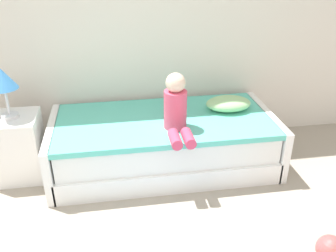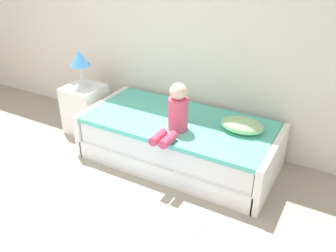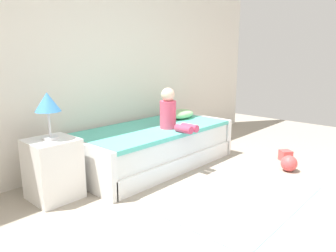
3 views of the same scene
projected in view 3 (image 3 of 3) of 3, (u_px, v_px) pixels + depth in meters
The scene contains 10 objects.
ground_plane at pixel (285, 249), 2.30m from camera, with size 9.20×9.20×0.00m, color #9E9384.
wall_rear at pixel (77, 50), 3.69m from camera, with size 7.20×0.10×2.90m, color silver.
bed at pixel (154, 146), 4.03m from camera, with size 2.11×1.00×0.50m.
nightstand at pixel (53, 169), 3.07m from camera, with size 0.44×0.44×0.60m, color white.
table_lamp at pixel (48, 104), 2.93m from camera, with size 0.24×0.24×0.45m.
child_figure at pixel (171, 112), 3.83m from camera, with size 0.20×0.51×0.50m.
pillow at pixel (181, 114), 4.50m from camera, with size 0.44×0.30×0.13m, color #99CC8C.
toy_ball at pixel (289, 163), 3.83m from camera, with size 0.20×0.20×0.20m, color #E54C4C.
area_rug at pixel (238, 197), 3.14m from camera, with size 1.60×1.10×0.01m, color #7AA8CC.
toy_block at pixel (286, 156), 4.22m from camera, with size 0.14×0.14×0.14m, color #E54C4C.
Camera 3 is at (-2.09, -0.75, 1.38)m, focal length 33.67 mm.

